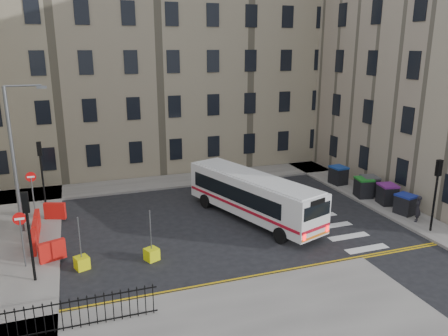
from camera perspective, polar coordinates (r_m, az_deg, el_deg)
ground at (r=27.00m, az=3.54°, el=-6.42°), size 120.00×120.00×0.00m
pavement_north at (r=33.41m, az=-11.83°, el=-2.22°), size 36.00×3.20×0.15m
pavement_east at (r=34.43m, az=14.87°, el=-1.88°), size 2.40×26.00×0.15m
pavement_west at (r=26.38m, az=-27.12°, el=-8.58°), size 6.00×22.00×0.15m
terrace_north at (r=38.66m, az=-15.49°, el=12.85°), size 38.30×10.80×17.20m
traffic_light_east at (r=26.43m, az=26.02°, el=-1.93°), size 0.28×0.22×4.10m
traffic_light_nw at (r=30.49m, az=-22.81°, el=0.62°), size 0.28×0.22×4.10m
traffic_light_sw at (r=20.49m, az=-24.23°, el=-6.56°), size 0.28×0.22×4.10m
streetlamp at (r=25.89m, az=-25.83°, el=1.13°), size 0.50×0.22×8.14m
no_entry_north at (r=28.81m, az=-23.82°, el=-1.96°), size 0.60×0.08×3.00m
no_entry_south at (r=22.22m, az=-25.01°, el=-7.15°), size 0.60×0.08×3.00m
roadworks_barriers at (r=25.45m, az=-22.58°, el=-7.49°), size 1.66×6.26×1.00m
iron_railings at (r=17.61m, az=-21.93°, el=-17.80°), size 7.80×0.04×1.20m
bus at (r=26.22m, az=3.75°, el=-3.49°), size 5.31×10.04×2.68m
wheelie_bin_a at (r=29.09m, az=22.61°, el=-4.38°), size 1.22×1.32×1.23m
wheelie_bin_b at (r=30.44m, az=20.53°, el=-3.20°), size 1.24×1.36×1.32m
wheelie_bin_c at (r=31.33m, az=17.78°, el=-2.42°), size 1.28×1.40×1.33m
wheelie_bin_d at (r=31.83m, az=18.45°, el=-2.19°), size 1.29×1.41×1.34m
wheelie_bin_e at (r=33.76m, az=14.70°, el=-0.89°), size 1.16×1.30×1.33m
pedestrian at (r=28.06m, az=23.95°, el=-4.88°), size 0.68×0.67×1.58m
bollard_yellow at (r=22.03m, az=-18.07°, el=-11.69°), size 0.77×0.77×0.60m
bollard_chevron at (r=22.05m, az=-9.43°, el=-11.05°), size 0.79×0.79×0.60m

